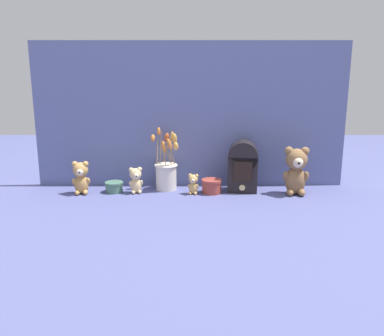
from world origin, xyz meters
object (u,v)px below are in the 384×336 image
teddy_bear_large (298,170)px  decorative_tin_tall (116,187)px  teddy_bear_small (138,180)px  teddy_bear_tiny (195,184)px  teddy_bear_medium (83,177)px  flower_vase (168,172)px  decorative_tin_short (213,186)px  vintage_radio (245,166)px

teddy_bear_large → decorative_tin_tall: size_ratio=2.61×
teddy_bear_small → teddy_bear_tiny: (0.30, -0.02, -0.02)m
teddy_bear_medium → teddy_bear_small: size_ratio=1.25×
teddy_bear_large → flower_vase: (-0.67, 0.09, -0.03)m
teddy_bear_tiny → decorative_tin_short: 0.10m
teddy_bear_large → vintage_radio: 0.27m
teddy_bear_tiny → vintage_radio: bearing=12.9°
teddy_bear_large → teddy_bear_tiny: 0.53m
decorative_tin_tall → vintage_radio: bearing=2.0°
teddy_bear_medium → decorative_tin_tall: (0.16, 0.03, -0.06)m
teddy_bear_tiny → vintage_radio: 0.28m
teddy_bear_large → teddy_bear_medium: size_ratio=1.44×
teddy_bear_tiny → decorative_tin_tall: bearing=175.0°
teddy_bear_small → flower_vase: bearing=23.4°
teddy_bear_large → teddy_bear_small: 0.82m
vintage_radio → teddy_bear_medium: bearing=-176.3°
decorative_tin_short → decorative_tin_tall: bearing=178.1°
flower_vase → decorative_tin_short: 0.25m
decorative_tin_tall → teddy_bear_small: bearing=-8.5°
vintage_radio → decorative_tin_short: vintage_radio is taller
teddy_bear_tiny → decorative_tin_short: size_ratio=1.02×
flower_vase → teddy_bear_tiny: bearing=-30.9°
decorative_tin_tall → teddy_bear_large: bearing=-2.4°
flower_vase → decorative_tin_short: size_ratio=3.17×
teddy_bear_small → decorative_tin_tall: size_ratio=1.44×
teddy_bear_medium → teddy_bear_small: 0.28m
teddy_bear_medium → flower_vase: bearing=10.6°
teddy_bear_medium → teddy_bear_small: bearing=2.9°
teddy_bear_small → teddy_bear_medium: bearing=-177.1°
teddy_bear_large → decorative_tin_tall: 0.95m
teddy_bear_large → decorative_tin_short: teddy_bear_large is taller
vintage_radio → decorative_tin_short: 0.20m
teddy_bear_small → decorative_tin_short: teddy_bear_small is taller
teddy_bear_medium → decorative_tin_short: bearing=1.3°
teddy_bear_small → decorative_tin_tall: 0.13m
teddy_bear_small → decorative_tin_short: bearing=0.1°
teddy_bear_tiny → decorative_tin_short: teddy_bear_tiny is taller
teddy_bear_medium → flower_vase: size_ratio=0.52×
teddy_bear_large → vintage_radio: (-0.26, 0.06, 0.01)m
vintage_radio → teddy_bear_small: bearing=-175.8°
teddy_bear_small → vintage_radio: size_ratio=0.52×
decorative_tin_short → teddy_bear_tiny: bearing=-168.3°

